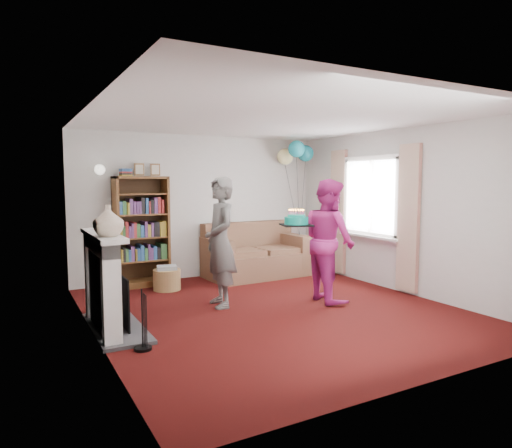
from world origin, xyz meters
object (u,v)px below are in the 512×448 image
person_magenta (329,240)px  birthday_cake (296,221)px  person_striped (220,242)px  sofa (255,256)px  bookcase (141,232)px

person_magenta → birthday_cake: bearing=97.8°
person_striped → birthday_cake: bearing=69.1°
birthday_cake → sofa: bearing=77.2°
bookcase → person_striped: bearing=-70.7°
bookcase → person_magenta: bearing=-46.7°
person_magenta → sofa: bearing=10.2°
bookcase → sofa: 2.07m
sofa → bookcase: bearing=171.5°
sofa → person_striped: size_ratio=1.02×
person_striped → birthday_cake: person_striped is taller
person_magenta → birthday_cake: 0.64m
bookcase → sofa: size_ratio=1.10×
person_magenta → person_striped: bearing=79.8°
bookcase → birthday_cake: bookcase is taller
person_magenta → birthday_cake: (-0.56, -0.01, 0.30)m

